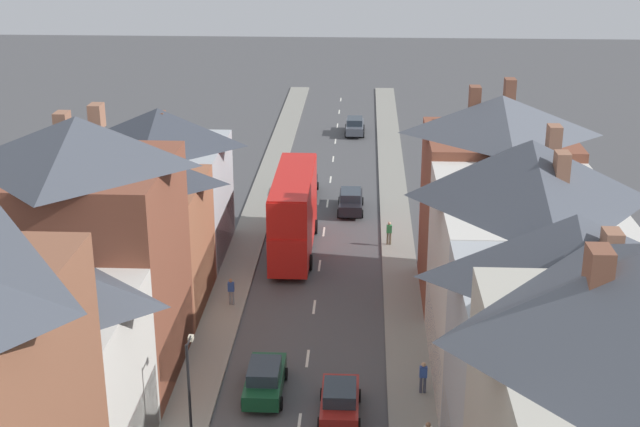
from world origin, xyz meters
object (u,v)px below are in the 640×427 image
object	(u,v)px
pedestrian_mid_right	(423,376)
pedestrian_far_left	(231,290)
double_decker_bus_lead	(294,211)
car_mid_black	(306,185)
pedestrian_far_right	(389,232)
car_near_blue	(265,379)
car_parked_left_a	(351,201)
car_near_silver	(355,126)
street_lamp	(190,392)
car_parked_right_a	(340,400)

from	to	relation	value
pedestrian_mid_right	pedestrian_far_left	size ratio (longest dim) A/B	1.00
double_decker_bus_lead	car_mid_black	xyz separation A→B (m)	(0.01, 11.68, -1.99)
double_decker_bus_lead	pedestrian_far_right	size ratio (longest dim) A/B	6.71
car_near_blue	car_parked_left_a	size ratio (longest dim) A/B	0.94
car_mid_black	pedestrian_far_left	world-z (taller)	pedestrian_far_left
car_near_silver	street_lamp	xyz separation A→B (m)	(-6.05, -53.54, 2.41)
pedestrian_far_left	street_lamp	size ratio (longest dim) A/B	0.29
car_parked_right_a	pedestrian_mid_right	distance (m)	4.35
car_near_blue	pedestrian_far_right	distance (m)	20.04
car_parked_right_a	pedestrian_far_right	bearing A→B (deg)	82.60
car_near_blue	pedestrian_mid_right	xyz separation A→B (m)	(7.46, 0.28, 0.21)
pedestrian_far_left	street_lamp	world-z (taller)	street_lamp
pedestrian_far_left	pedestrian_far_right	world-z (taller)	same
pedestrian_mid_right	pedestrian_far_left	distance (m)	13.79
car_parked_right_a	car_near_silver	bearing A→B (deg)	90.00
car_near_blue	pedestrian_mid_right	distance (m)	7.47
double_decker_bus_lead	street_lamp	distance (m)	23.27
car_parked_left_a	car_parked_right_a	size ratio (longest dim) A/B	1.15
double_decker_bus_lead	pedestrian_far_left	bearing A→B (deg)	-109.03
pedestrian_far_left	pedestrian_far_right	bearing A→B (deg)	46.40
car_parked_right_a	street_lamp	xyz separation A→B (m)	(-6.05, -3.59, 2.43)
pedestrian_mid_right	pedestrian_far_left	bearing A→B (deg)	139.02
pedestrian_far_left	pedestrian_far_right	xyz separation A→B (m)	(9.24, 9.70, 0.00)
double_decker_bus_lead	pedestrian_far_right	world-z (taller)	double_decker_bus_lead
car_parked_left_a	pedestrian_far_right	distance (m)	7.32
car_near_blue	double_decker_bus_lead	bearing A→B (deg)	90.03
car_near_blue	car_near_silver	bearing A→B (deg)	85.73
pedestrian_mid_right	car_parked_left_a	bearing A→B (deg)	98.60
street_lamp	pedestrian_far_left	bearing A→B (deg)	91.95
pedestrian_mid_right	pedestrian_far_right	world-z (taller)	same
double_decker_bus_lead	pedestrian_far_left	xyz separation A→B (m)	(-2.94, -8.52, -1.78)
double_decker_bus_lead	pedestrian_mid_right	distance (m)	19.17
car_parked_right_a	street_lamp	world-z (taller)	street_lamp
car_near_blue	car_parked_right_a	xyz separation A→B (m)	(3.60, -1.70, -0.01)
car_parked_right_a	car_mid_black	size ratio (longest dim) A/B	0.96
car_parked_right_a	car_mid_black	world-z (taller)	car_mid_black
pedestrian_far_left	street_lamp	xyz separation A→B (m)	(0.50, -14.62, 2.21)
car_near_silver	street_lamp	size ratio (longest dim) A/B	0.81
car_near_blue	car_parked_right_a	distance (m)	3.98
car_near_silver	pedestrian_far_left	size ratio (longest dim) A/B	2.75
pedestrian_far_left	car_near_silver	bearing A→B (deg)	80.45
car_parked_left_a	pedestrian_far_left	distance (m)	17.76
car_mid_black	double_decker_bus_lead	bearing A→B (deg)	-90.04
car_mid_black	car_parked_right_a	bearing A→B (deg)	-83.42
car_parked_left_a	pedestrian_far_left	size ratio (longest dim) A/B	2.80
car_parked_left_a	pedestrian_far_right	world-z (taller)	pedestrian_far_right
double_decker_bus_lead	car_near_silver	xyz separation A→B (m)	(3.61, 30.41, -1.98)
pedestrian_far_right	street_lamp	world-z (taller)	street_lamp
double_decker_bus_lead	car_near_silver	distance (m)	30.69
car_mid_black	street_lamp	size ratio (longest dim) A/B	0.74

